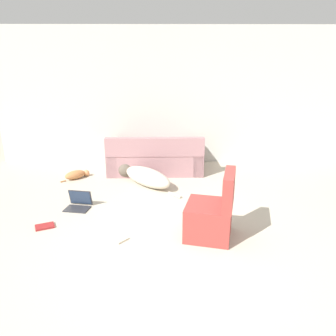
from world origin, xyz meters
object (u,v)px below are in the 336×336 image
Objects in this scene: dog at (143,176)px; cat at (77,175)px; side_chair at (212,215)px; laptop_open at (79,202)px; book_red at (45,226)px; book_cream at (120,239)px; couch at (155,159)px.

dog is 2.66× the size of cat.
cat is 0.56× the size of side_chair.
side_chair is at bearing -86.06° from cat.
book_red is (-0.30, -0.63, -0.07)m from laptop_open.
cat is 2.50m from book_cream.
book_cream is at bearing 81.38° from couch.
couch is 1.54m from cat.
couch is 2.04m from laptop_open.
dog is at bearing -138.41° from side_chair.
side_chair is at bearing -6.39° from book_red.
couch is at bearing 58.95° from book_red.
dog is 2.02m from book_red.
book_cream is (-0.17, -1.95, -0.14)m from dog.
book_cream is 0.80× the size of book_red.
cat is at bearing -119.83° from side_chair.
couch is 2.70m from book_cream.
cat is at bearing 33.55° from dog.
dog is 4.50× the size of book_red.
side_chair reaches higher than dog.
laptop_open is at bearing -116.24° from cat.
laptop_open is 2.08m from side_chair.
side_chair is at bearing 105.88° from couch.
cat is at bearing 116.20° from book_cream.
dog is at bearing 85.09° from book_cream.
book_red is (0.06, -1.90, -0.06)m from cat.
cat is (-1.47, -0.43, -0.18)m from couch.
book_red is at bearing -82.43° from side_chair.
book_red is at bearing 58.13° from couch.
laptop_open is 1.40× the size of book_red.
cat is 2.12× the size of book_cream.
cat reaches higher than book_red.
dog is 3.22× the size of laptop_open.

